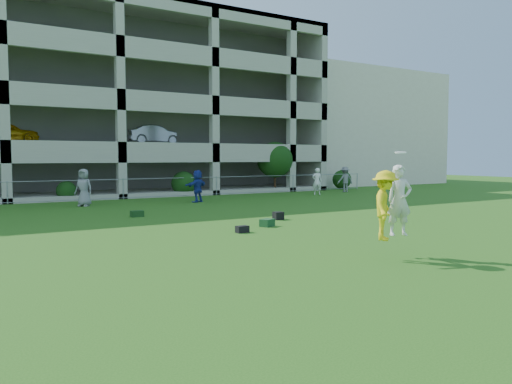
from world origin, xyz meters
TOP-DOWN VIEW (x-y plane):
  - ground at (0.00, 0.00)m, footprint 100.00×100.00m
  - stucco_building at (23.00, 28.00)m, footprint 16.00×14.00m
  - bystander_c at (-2.86, 15.93)m, footprint 1.06×1.05m
  - bystander_d at (2.88, 15.07)m, footprint 1.66×1.19m
  - bystander_e at (11.62, 15.83)m, footprint 0.75×0.67m
  - bystander_f at (14.93, 16.90)m, footprint 1.24×0.86m
  - bag_black_b at (-0.48, 4.35)m, footprint 0.41×0.26m
  - bag_green_c at (0.98, 5.15)m, footprint 0.60×0.53m
  - crate_d at (2.38, 6.55)m, footprint 0.39×0.39m
  - bag_green_g at (-2.01, 10.29)m, footprint 0.50×0.31m
  - frisbee_contest at (0.46, -1.04)m, footprint 1.57×1.14m
  - parking_garage at (-0.00, 27.70)m, footprint 30.00×14.00m
  - fence at (0.00, 19.00)m, footprint 36.06×0.06m
  - shrub_row at (4.59, 19.70)m, footprint 34.38×2.52m

SIDE VIEW (x-z plane):
  - ground at x=0.00m, z-range 0.00..0.00m
  - bag_black_b at x=-0.48m, z-range 0.00..0.22m
  - bag_green_g at x=-2.01m, z-range 0.00..0.25m
  - bag_green_c at x=0.98m, z-range 0.00..0.26m
  - crate_d at x=2.38m, z-range 0.00..0.30m
  - fence at x=0.00m, z-range 0.01..1.21m
  - bystander_e at x=11.62m, z-range 0.00..1.73m
  - bystander_d at x=2.88m, z-range 0.00..1.74m
  - bystander_f at x=14.93m, z-range 0.00..1.76m
  - bystander_c at x=-2.86m, z-range 0.00..1.84m
  - frisbee_contest at x=0.46m, z-range 0.27..2.36m
  - shrub_row at x=4.59m, z-range -0.24..3.26m
  - stucco_building at x=23.00m, z-range 0.00..10.00m
  - parking_garage at x=0.00m, z-range 0.01..12.01m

